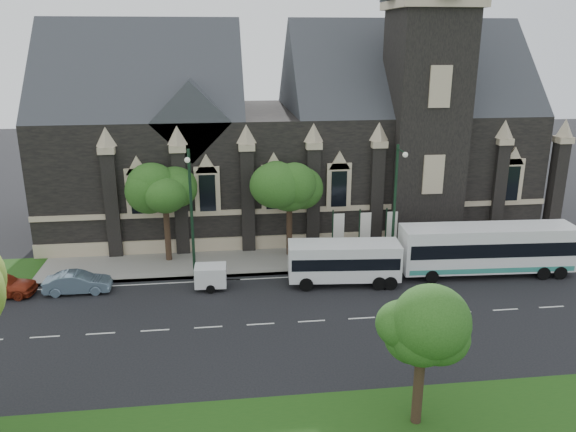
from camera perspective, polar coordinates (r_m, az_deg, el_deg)
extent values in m
plane|color=black|center=(33.33, -2.79, -10.85)|extent=(160.00, 160.00, 0.00)
cube|color=gray|center=(41.90, -3.78, -4.62)|extent=(80.00, 5.00, 0.15)
cube|color=black|center=(50.32, -0.01, 5.07)|extent=(40.00, 15.00, 10.00)
cube|color=#2C2F34|center=(49.49, -14.16, 10.21)|extent=(16.00, 15.00, 15.00)
cube|color=#2C2F34|center=(51.67, 11.27, 10.69)|extent=(20.00, 15.00, 15.00)
cube|color=#2C2F34|center=(44.71, -9.66, 9.76)|extent=(6.00, 6.00, 6.00)
cube|color=black|center=(46.18, 13.49, 8.52)|extent=(5.50, 5.50, 18.00)
cube|color=#C1AE8C|center=(45.74, 14.35, 19.96)|extent=(6.20, 6.20, 0.60)
cube|color=#C1AE8C|center=(43.54, 1.20, 0.64)|extent=(40.00, 0.22, 0.40)
cube|color=#C1AE8C|center=(44.36, 1.18, -2.58)|extent=(40.00, 0.25, 1.20)
cube|color=black|center=(42.74, -1.41, 2.54)|extent=(1.20, 0.12, 2.80)
cylinder|color=black|center=(25.66, 12.98, -16.80)|extent=(0.44, 0.44, 3.08)
sphere|color=#224D18|center=(24.15, 13.46, -11.01)|extent=(3.20, 3.20, 3.20)
sphere|color=#224D18|center=(24.58, 14.41, -8.98)|extent=(2.40, 2.40, 2.40)
cylinder|color=black|center=(42.41, 0.14, -1.56)|extent=(0.44, 0.44, 3.96)
sphere|color=#224D18|center=(41.36, 0.14, 3.24)|extent=(3.84, 3.84, 3.84)
sphere|color=#224D18|center=(41.98, 1.00, 4.46)|extent=(2.88, 2.88, 2.88)
cylinder|color=black|center=(42.30, -12.06, -2.01)|extent=(0.44, 0.44, 3.96)
sphere|color=#224D18|center=(41.27, -12.37, 2.70)|extent=(3.68, 3.68, 3.68)
sphere|color=#224D18|center=(41.71, -11.41, 3.89)|extent=(2.76, 2.76, 2.76)
cylinder|color=black|center=(40.12, 10.69, 0.79)|extent=(0.20, 0.20, 9.00)
cylinder|color=black|center=(38.40, 11.39, 6.46)|extent=(0.10, 1.60, 0.10)
sphere|color=silver|center=(37.68, 11.76, 6.08)|extent=(0.36, 0.36, 0.36)
cylinder|color=black|center=(38.34, -9.69, 0.06)|extent=(0.20, 0.20, 9.00)
cylinder|color=black|center=(36.54, -10.08, 5.99)|extent=(0.10, 1.60, 0.10)
sphere|color=silver|center=(35.77, -10.13, 5.58)|extent=(0.36, 0.36, 0.36)
cylinder|color=black|center=(41.47, 4.51, -2.03)|extent=(0.10, 0.10, 4.00)
cube|color=white|center=(41.37, 5.14, -1.22)|extent=(0.80, 0.04, 2.20)
cylinder|color=black|center=(41.90, 7.20, -1.91)|extent=(0.10, 0.10, 4.00)
cube|color=white|center=(41.82, 7.83, -1.11)|extent=(0.80, 0.04, 2.20)
cylinder|color=black|center=(42.42, 9.82, -1.79)|extent=(0.10, 0.10, 4.00)
cube|color=white|center=(42.36, 10.44, -0.99)|extent=(0.80, 0.04, 2.20)
cube|color=white|center=(41.57, 19.46, -3.00)|extent=(12.13, 3.08, 3.06)
cube|color=black|center=(41.50, 19.49, -2.75)|extent=(11.65, 3.10, 0.98)
cube|color=teal|center=(41.99, 19.29, -4.57)|extent=(11.65, 3.09, 0.35)
cylinder|color=black|center=(39.54, 14.32, -5.96)|extent=(0.91, 0.32, 0.90)
cylinder|color=black|center=(41.74, 13.26, -4.61)|extent=(0.91, 0.32, 0.90)
cylinder|color=black|center=(42.63, 24.38, -5.29)|extent=(0.91, 0.32, 0.90)
cylinder|color=black|center=(44.67, 22.90, -4.08)|extent=(0.91, 0.32, 0.90)
cylinder|color=black|center=(43.21, 25.79, -5.18)|extent=(0.91, 0.32, 0.90)
cylinder|color=black|center=(45.22, 24.26, -4.00)|extent=(0.91, 0.32, 0.90)
cube|color=white|center=(38.03, 5.66, -4.47)|extent=(7.57, 2.94, 2.40)
cube|color=black|center=(37.99, 5.66, -4.30)|extent=(7.28, 2.96, 0.80)
cylinder|color=black|center=(37.18, 1.85, -6.93)|extent=(0.92, 0.35, 0.90)
cylinder|color=black|center=(39.30, 1.62, -5.53)|extent=(0.92, 0.35, 0.90)
cylinder|color=black|center=(37.81, 9.20, -6.73)|extent=(0.92, 0.35, 0.90)
cylinder|color=black|center=(39.90, 8.56, -5.37)|extent=(0.92, 0.35, 0.90)
cylinder|color=black|center=(37.95, 10.30, -6.69)|extent=(0.92, 0.35, 0.90)
cylinder|color=black|center=(40.04, 9.60, -5.34)|extent=(0.92, 0.35, 0.90)
cube|color=silver|center=(37.69, -7.82, -5.96)|extent=(2.10, 1.61, 1.33)
cylinder|color=black|center=(37.24, -7.83, -7.33)|extent=(0.58, 0.22, 0.57)
cylinder|color=black|center=(38.64, -7.73, -6.38)|extent=(0.58, 0.22, 0.57)
cylinder|color=black|center=(37.78, -5.77, -6.42)|extent=(1.23, 0.12, 0.08)
imported|color=slate|center=(39.31, -20.47, -6.31)|extent=(4.22, 1.51, 1.38)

